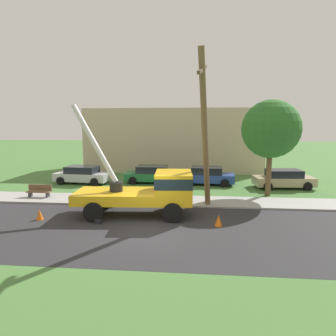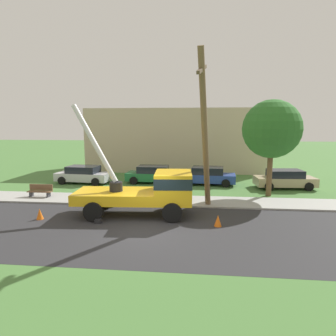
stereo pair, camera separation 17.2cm
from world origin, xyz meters
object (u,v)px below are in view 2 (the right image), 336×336
traffic_cone_behind (40,214)px  parked_sedan_silver (83,175)px  parked_sedan_green (153,174)px  park_bench (40,191)px  utility_truck (149,189)px  roadside_tree_near (272,129)px  leaning_utility_pole (205,133)px  parked_sedan_tan (285,179)px  parked_sedan_blue (208,176)px  traffic_cone_ahead (218,221)px

traffic_cone_behind → parked_sedan_silver: parked_sedan_silver is taller
parked_sedan_green → park_bench: parked_sedan_green is taller
utility_truck → roadside_tree_near: bearing=33.9°
leaning_utility_pole → parked_sedan_tan: leaning_utility_pole is taller
parked_sedan_silver → parked_sedan_blue: same height
parked_sedan_tan → park_bench: size_ratio=2.83×
parked_sedan_green → park_bench: bearing=-139.2°
utility_truck → parked_sedan_blue: (3.40, 8.44, -0.70)m
parked_sedan_blue → park_bench: parked_sedan_blue is taller
utility_truck → roadside_tree_near: roadside_tree_near is taller
leaning_utility_pole → roadside_tree_near: (4.51, 4.30, 0.11)m
traffic_cone_ahead → parked_sedan_tan: (5.63, 9.03, 0.43)m
utility_truck → parked_sedan_green: bearing=97.3°
parked_sedan_silver → roadside_tree_near: roadside_tree_near is taller
traffic_cone_behind → parked_sedan_silver: bearing=98.3°
parked_sedan_tan → parked_sedan_green: bearing=174.0°
park_bench → parked_sedan_green: bearing=40.8°
utility_truck → traffic_cone_behind: bearing=-166.4°
utility_truck → parked_sedan_green: (-1.11, 8.64, -0.70)m
parked_sedan_tan → roadside_tree_near: bearing=-124.8°
traffic_cone_behind → parked_sedan_green: parked_sedan_green is taller
utility_truck → leaning_utility_pole: bearing=13.5°
utility_truck → traffic_cone_behind: utility_truck is taller
park_bench → traffic_cone_ahead: bearing=-20.9°
traffic_cone_behind → parked_sedan_tan: bearing=31.1°
utility_truck → parked_sedan_green: utility_truck is taller
roadside_tree_near → parked_sedan_green: bearing=156.9°
parked_sedan_silver → parked_sedan_blue: size_ratio=1.00×
traffic_cone_behind → parked_sedan_silver: (-1.35, 9.29, 0.43)m
parked_sedan_silver → roadside_tree_near: (14.28, -2.96, 3.81)m
parked_sedan_green → parked_sedan_tan: bearing=-6.0°
leaning_utility_pole → traffic_cone_ahead: bearing=-73.2°
traffic_cone_ahead → parked_sedan_silver: size_ratio=0.12×
parked_sedan_silver → park_bench: parked_sedan_silver is taller
parked_sedan_green → parked_sedan_tan: (10.31, -1.09, 0.00)m
traffic_cone_ahead → parked_sedan_tan: 10.65m
roadside_tree_near → parked_sedan_blue: bearing=139.5°
traffic_cone_behind → parked_sedan_silver: size_ratio=0.12×
traffic_cone_behind → roadside_tree_near: (12.93, 6.33, 4.24)m
utility_truck → parked_sedan_green: 8.74m
leaning_utility_pole → parked_sedan_tan: (6.28, 6.86, -3.70)m
leaning_utility_pole → traffic_cone_behind: 9.59m
parked_sedan_blue → parked_sedan_green: bearing=177.4°
parked_sedan_blue → traffic_cone_behind: bearing=-132.3°
leaning_utility_pole → parked_sedan_green: size_ratio=1.94×
park_bench → parked_sedan_silver: bearing=79.4°
traffic_cone_behind → park_bench: size_ratio=0.35×
utility_truck → parked_sedan_silver: size_ratio=1.52×
parked_sedan_green → traffic_cone_behind: bearing=-113.8°
utility_truck → roadside_tree_near: size_ratio=1.07×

